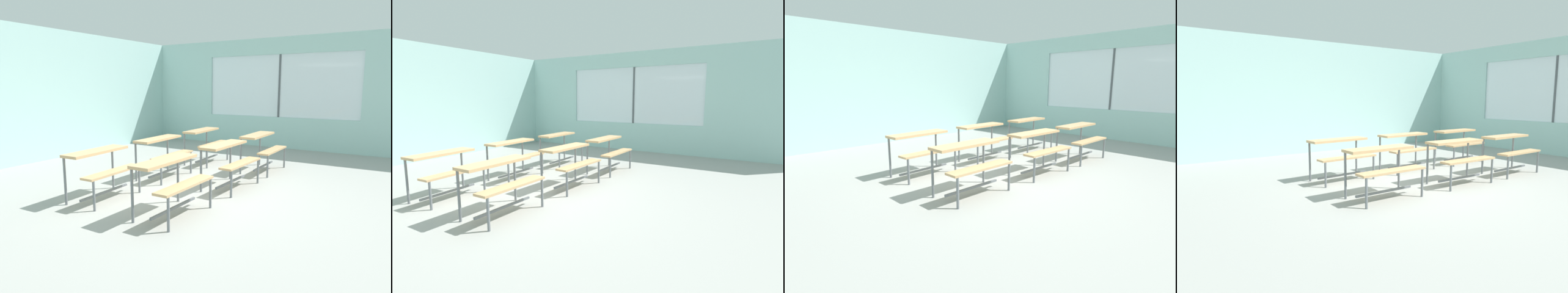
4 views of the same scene
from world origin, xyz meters
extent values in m
cube|color=#9E9E99|center=(0.00, 0.00, -0.03)|extent=(10.00, 9.00, 0.05)
cube|color=#A8D1CC|center=(0.00, 4.50, 1.50)|extent=(10.00, 0.12, 3.00)
cube|color=#A8D1CC|center=(5.00, 0.00, 0.42)|extent=(0.12, 9.00, 0.85)
cube|color=#A8D1CC|center=(5.00, 0.00, 2.77)|extent=(0.12, 9.00, 0.45)
cube|color=#A8D1CC|center=(5.00, 3.55, 1.70)|extent=(0.12, 1.90, 1.70)
cube|color=#A8D1CC|center=(5.00, -3.05, 1.70)|extent=(0.12, 2.90, 1.70)
cube|color=white|center=(5.00, 0.50, 1.70)|extent=(0.02, 4.20, 1.70)
cube|color=#4C5156|center=(5.00, 0.50, 1.70)|extent=(0.06, 0.05, 1.70)
cube|color=tan|center=(-0.95, -0.01, 0.72)|extent=(1.10, 0.32, 0.04)
cube|color=tan|center=(-0.95, -0.33, 0.44)|extent=(1.10, 0.22, 0.03)
cylinder|color=slate|center=(-1.45, 0.13, 0.36)|extent=(0.04, 0.04, 0.72)
cylinder|color=slate|center=(-0.45, 0.13, 0.36)|extent=(0.04, 0.04, 0.72)
cylinder|color=slate|center=(-1.45, -0.42, 0.22)|extent=(0.04, 0.04, 0.44)
cylinder|color=slate|center=(-0.45, -0.42, 0.22)|extent=(0.04, 0.04, 0.44)
cube|color=slate|center=(-0.95, -0.15, 0.10)|extent=(1.00, 0.03, 0.03)
cube|color=tan|center=(0.64, -0.06, 0.72)|extent=(1.11, 0.35, 0.04)
cube|color=tan|center=(0.63, -0.38, 0.44)|extent=(1.11, 0.25, 0.03)
cylinder|color=slate|center=(0.14, 0.09, 0.36)|extent=(0.04, 0.04, 0.72)
cylinder|color=slate|center=(1.14, 0.06, 0.36)|extent=(0.04, 0.04, 0.72)
cylinder|color=slate|center=(0.13, -0.46, 0.22)|extent=(0.04, 0.04, 0.44)
cylinder|color=slate|center=(1.13, -0.49, 0.22)|extent=(0.04, 0.04, 0.44)
cube|color=slate|center=(0.64, -0.20, 0.10)|extent=(1.00, 0.06, 0.03)
cube|color=tan|center=(2.09, -0.08, 0.72)|extent=(1.10, 0.33, 0.04)
cube|color=tan|center=(2.09, -0.40, 0.44)|extent=(1.10, 0.23, 0.03)
cylinder|color=slate|center=(1.59, 0.06, 0.36)|extent=(0.04, 0.04, 0.72)
cylinder|color=slate|center=(2.59, 0.07, 0.36)|extent=(0.04, 0.04, 0.72)
cylinder|color=slate|center=(1.59, -0.49, 0.22)|extent=(0.04, 0.04, 0.44)
cylinder|color=slate|center=(2.59, -0.48, 0.22)|extent=(0.04, 0.04, 0.44)
cube|color=slate|center=(2.09, -0.22, 0.10)|extent=(1.00, 0.04, 0.03)
cube|color=tan|center=(-0.93, 1.30, 0.72)|extent=(1.11, 0.38, 0.04)
cube|color=tan|center=(-0.91, 0.98, 0.44)|extent=(1.11, 0.28, 0.03)
cylinder|color=slate|center=(-1.43, 1.41, 0.36)|extent=(0.04, 0.04, 0.72)
cylinder|color=slate|center=(-0.44, 1.46, 0.36)|extent=(0.04, 0.04, 0.72)
cylinder|color=slate|center=(-1.41, 0.86, 0.22)|extent=(0.04, 0.04, 0.44)
cylinder|color=slate|center=(-0.41, 0.91, 0.22)|extent=(0.04, 0.04, 0.44)
cube|color=slate|center=(-0.92, 1.16, 0.10)|extent=(1.00, 0.08, 0.03)
cube|color=tan|center=(0.62, 1.31, 0.72)|extent=(1.11, 0.35, 0.04)
cube|color=tan|center=(0.62, 0.99, 0.44)|extent=(1.11, 0.25, 0.03)
cylinder|color=slate|center=(0.11, 1.43, 0.36)|extent=(0.04, 0.04, 0.72)
cylinder|color=slate|center=(1.11, 1.46, 0.36)|extent=(0.04, 0.04, 0.72)
cylinder|color=slate|center=(0.13, 0.88, 0.22)|extent=(0.04, 0.04, 0.44)
cylinder|color=slate|center=(1.13, 0.91, 0.22)|extent=(0.04, 0.04, 0.44)
cube|color=slate|center=(0.62, 1.17, 0.10)|extent=(1.00, 0.06, 0.03)
cube|color=tan|center=(2.16, 1.29, 0.72)|extent=(1.11, 0.35, 0.04)
cube|color=tan|center=(2.17, 0.97, 0.44)|extent=(1.11, 0.25, 0.03)
cylinder|color=slate|center=(1.66, 1.42, 0.36)|extent=(0.04, 0.04, 0.72)
cylinder|color=slate|center=(2.66, 1.45, 0.36)|extent=(0.04, 0.04, 0.72)
cylinder|color=slate|center=(1.67, 0.87, 0.22)|extent=(0.04, 0.04, 0.44)
cylinder|color=slate|center=(2.67, 0.90, 0.22)|extent=(0.04, 0.04, 0.44)
cube|color=slate|center=(2.17, 1.15, 0.10)|extent=(1.00, 0.06, 0.03)
camera|label=1|loc=(-4.69, -2.81, 1.69)|focal=33.08mm
camera|label=2|loc=(-3.80, -3.30, 1.60)|focal=28.00mm
camera|label=3|loc=(-3.80, -3.30, 1.60)|focal=28.00mm
camera|label=4|loc=(-3.85, -4.03, 1.46)|focal=30.94mm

